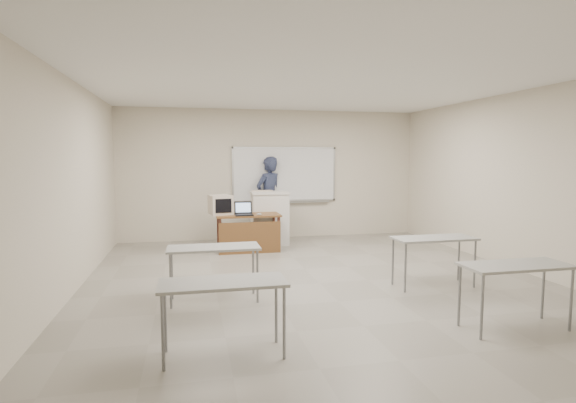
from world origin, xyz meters
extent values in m
cube|color=gray|center=(0.00, 0.00, -0.01)|extent=(7.00, 8.00, 0.01)
cube|color=white|center=(0.30, 3.97, 1.50)|extent=(2.40, 0.03, 1.20)
cube|color=#B7BABC|center=(0.30, 3.97, 2.12)|extent=(2.48, 0.04, 0.04)
cube|color=#B7BABC|center=(0.30, 3.97, 0.88)|extent=(2.48, 0.04, 0.04)
cube|color=#B7BABC|center=(-0.92, 3.97, 1.50)|extent=(0.04, 0.04, 1.28)
cube|color=#B7BABC|center=(1.52, 3.97, 1.50)|extent=(0.04, 0.04, 1.28)
cube|color=#B7BABC|center=(0.30, 3.92, 0.84)|extent=(2.16, 0.07, 0.02)
cube|color=gray|center=(-1.60, -0.50, 0.71)|extent=(1.20, 0.50, 0.03)
cylinder|color=slate|center=(-2.15, -0.70, 0.35)|extent=(0.03, 0.03, 0.70)
cylinder|color=slate|center=(-1.05, -0.70, 0.35)|extent=(0.03, 0.03, 0.70)
cylinder|color=slate|center=(-2.15, -0.30, 0.35)|extent=(0.03, 0.03, 0.70)
cylinder|color=slate|center=(-1.05, -0.30, 0.35)|extent=(0.03, 0.03, 0.70)
cube|color=gray|center=(1.60, -0.50, 0.71)|extent=(1.20, 0.50, 0.03)
cylinder|color=slate|center=(1.05, -0.70, 0.35)|extent=(0.03, 0.03, 0.70)
cylinder|color=slate|center=(2.15, -0.70, 0.35)|extent=(0.03, 0.03, 0.70)
cylinder|color=slate|center=(1.05, -0.30, 0.35)|extent=(0.03, 0.03, 0.70)
cylinder|color=slate|center=(2.15, -0.30, 0.35)|extent=(0.03, 0.03, 0.70)
cube|color=gray|center=(-1.60, -2.20, 0.71)|extent=(1.20, 0.50, 0.03)
cylinder|color=slate|center=(-2.15, -2.40, 0.35)|extent=(0.03, 0.03, 0.70)
cylinder|color=slate|center=(-1.05, -2.40, 0.35)|extent=(0.03, 0.03, 0.70)
cylinder|color=slate|center=(-2.15, -2.00, 0.35)|extent=(0.03, 0.03, 0.70)
cylinder|color=slate|center=(-1.05, -2.00, 0.35)|extent=(0.03, 0.03, 0.70)
cube|color=gray|center=(1.60, -2.20, 0.71)|extent=(1.20, 0.50, 0.03)
cylinder|color=slate|center=(1.05, -2.40, 0.35)|extent=(0.03, 0.03, 0.70)
cylinder|color=slate|center=(2.15, -2.40, 0.35)|extent=(0.03, 0.03, 0.70)
cylinder|color=slate|center=(1.05, -2.00, 0.35)|extent=(0.03, 0.03, 0.70)
cylinder|color=slate|center=(2.15, -2.00, 0.35)|extent=(0.03, 0.03, 0.70)
cube|color=brown|center=(-0.75, 2.60, 0.73)|extent=(1.29, 0.64, 0.04)
cube|color=brown|center=(-0.75, 2.30, 0.32)|extent=(1.22, 0.03, 0.63)
cylinder|color=#48241B|center=(-1.34, 2.34, 0.36)|extent=(0.06, 0.06, 0.71)
cylinder|color=#48241B|center=(-0.17, 2.34, 0.36)|extent=(0.06, 0.06, 0.71)
cylinder|color=#48241B|center=(-1.34, 2.86, 0.36)|extent=(0.06, 0.06, 0.71)
cylinder|color=#48241B|center=(-0.17, 2.86, 0.36)|extent=(0.06, 0.06, 0.71)
cube|color=silver|center=(-0.20, 3.20, 0.56)|extent=(0.78, 0.56, 1.11)
cube|color=silver|center=(-0.20, 3.20, 1.13)|extent=(0.82, 0.60, 0.04)
cube|color=#BDAD9C|center=(-1.30, 2.75, 0.94)|extent=(0.41, 0.43, 0.39)
cube|color=#BDAD9C|center=(-1.30, 2.51, 0.94)|extent=(0.43, 0.04, 0.41)
cube|color=black|center=(-1.30, 2.49, 0.94)|extent=(0.33, 0.01, 0.28)
cube|color=black|center=(-0.85, 2.42, 0.76)|extent=(0.35, 0.26, 0.02)
cube|color=black|center=(-0.85, 2.41, 0.77)|extent=(0.29, 0.15, 0.01)
cube|color=black|center=(-0.85, 2.58, 0.89)|extent=(0.35, 0.08, 0.24)
cube|color=#839DC3|center=(-0.85, 2.57, 0.89)|extent=(0.30, 0.05, 0.19)
ellipsoid|color=#A8ACB0|center=(-0.55, 2.40, 0.77)|extent=(0.11, 0.09, 0.04)
cube|color=#BDAD9C|center=(-0.35, 3.28, 1.17)|extent=(0.47, 0.21, 0.03)
imported|color=black|center=(-0.10, 3.89, 0.96)|extent=(0.84, 0.75, 1.92)
camera|label=1|loc=(-1.88, -6.39, 1.90)|focal=28.00mm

